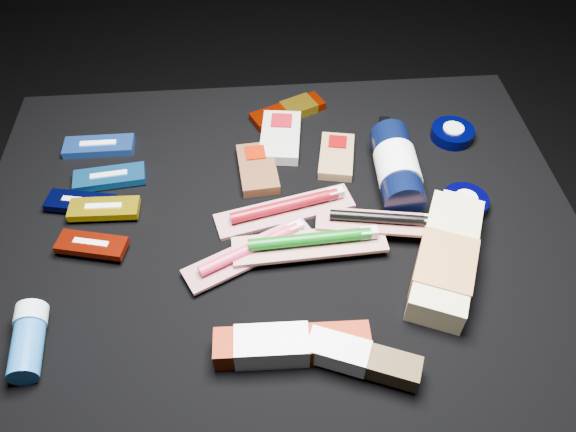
{
  "coord_description": "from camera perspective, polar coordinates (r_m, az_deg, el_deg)",
  "views": [
    {
      "loc": [
        -0.03,
        -0.58,
        1.09
      ],
      "look_at": [
        0.01,
        0.01,
        0.42
      ],
      "focal_mm": 35.0,
      "sensor_mm": 36.0,
      "label": 1
    }
  ],
  "objects": [
    {
      "name": "ground",
      "position": [
        1.24,
        -0.67,
        -13.38
      ],
      "size": [
        3.0,
        3.0,
        0.0
      ],
      "primitive_type": "plane",
      "color": "black",
      "rests_on": "ground"
    },
    {
      "name": "cloth_table",
      "position": [
        1.06,
        -0.77,
        -8.31
      ],
      "size": [
        0.98,
        0.78,
        0.4
      ],
      "primitive_type": "cube",
      "color": "black",
      "rests_on": "ground"
    },
    {
      "name": "luna_bar_0",
      "position": [
        1.09,
        -18.65,
        6.75
      ],
      "size": [
        0.13,
        0.05,
        0.02
      ],
      "rotation": [
        0.0,
        0.0,
        0.0
      ],
      "color": "blue",
      "rests_on": "cloth_table"
    },
    {
      "name": "luna_bar_1",
      "position": [
        1.02,
        -17.67,
        3.77
      ],
      "size": [
        0.12,
        0.06,
        0.02
      ],
      "rotation": [
        0.0,
        0.0,
        0.11
      ],
      "color": "#125699",
      "rests_on": "cloth_table"
    },
    {
      "name": "luna_bar_2",
      "position": [
        0.99,
        -20.35,
        1.29
      ],
      "size": [
        0.12,
        0.06,
        0.01
      ],
      "rotation": [
        0.0,
        0.0,
        -0.21
      ],
      "color": "black",
      "rests_on": "cloth_table"
    },
    {
      "name": "luna_bar_3",
      "position": [
        0.96,
        -18.17,
        0.72
      ],
      "size": [
        0.11,
        0.05,
        0.01
      ],
      "rotation": [
        0.0,
        0.0,
        -0.03
      ],
      "color": "#C8A409",
      "rests_on": "cloth_table"
    },
    {
      "name": "luna_bar_4",
      "position": [
        0.91,
        -19.3,
        -2.78
      ],
      "size": [
        0.11,
        0.06,
        0.01
      ],
      "rotation": [
        0.0,
        0.0,
        -0.24
      ],
      "color": "maroon",
      "rests_on": "cloth_table"
    },
    {
      "name": "clif_bar_0",
      "position": [
        0.99,
        -3.14,
        5.01
      ],
      "size": [
        0.07,
        0.12,
        0.02
      ],
      "rotation": [
        0.0,
        0.0,
        0.08
      ],
      "color": "#56311A",
      "rests_on": "cloth_table"
    },
    {
      "name": "clif_bar_1",
      "position": [
        1.05,
        -0.75,
        8.21
      ],
      "size": [
        0.09,
        0.14,
        0.02
      ],
      "rotation": [
        0.0,
        0.0,
        -0.13
      ],
      "color": "#B0B0A9",
      "rests_on": "cloth_table"
    },
    {
      "name": "clif_bar_2",
      "position": [
        1.02,
        4.96,
        6.23
      ],
      "size": [
        0.08,
        0.12,
        0.02
      ],
      "rotation": [
        0.0,
        0.0,
        -0.19
      ],
      "color": "olive",
      "rests_on": "cloth_table"
    },
    {
      "name": "power_bar",
      "position": [
        1.11,
        0.35,
        10.72
      ],
      "size": [
        0.15,
        0.1,
        0.02
      ],
      "rotation": [
        0.0,
        0.0,
        0.43
      ],
      "color": "#7A1100",
      "rests_on": "cloth_table"
    },
    {
      "name": "lotion_bottle",
      "position": [
        0.97,
        10.99,
        4.91
      ],
      "size": [
        0.08,
        0.22,
        0.07
      ],
      "rotation": [
        0.0,
        0.0,
        -0.04
      ],
      "color": "black",
      "rests_on": "cloth_table"
    },
    {
      "name": "cream_tin_upper",
      "position": [
        1.1,
        16.35,
        8.08
      ],
      "size": [
        0.08,
        0.08,
        0.02
      ],
      "rotation": [
        0.0,
        0.0,
        0.04
      ],
      "color": "black",
      "rests_on": "cloth_table"
    },
    {
      "name": "cream_tin_lower",
      "position": [
        0.97,
        17.51,
        1.33
      ],
      "size": [
        0.08,
        0.08,
        0.02
      ],
      "rotation": [
        0.0,
        0.0,
        -0.3
      ],
      "color": "black",
      "rests_on": "cloth_table"
    },
    {
      "name": "bodywash_bottle",
      "position": [
        0.87,
        15.74,
        -4.29
      ],
      "size": [
        0.16,
        0.24,
        0.05
      ],
      "rotation": [
        0.0,
        0.0,
        -0.41
      ],
      "color": "beige",
      "rests_on": "cloth_table"
    },
    {
      "name": "deodorant_stick",
      "position": [
        0.84,
        -24.9,
        -11.34
      ],
      "size": [
        0.05,
        0.11,
        0.04
      ],
      "rotation": [
        0.0,
        0.0,
        0.09
      ],
      "color": "#1B5CA4",
      "rests_on": "cloth_table"
    },
    {
      "name": "toothbrush_pack_0",
      "position": [
        0.92,
        -0.12,
        0.8
      ],
      "size": [
        0.24,
        0.11,
        0.03
      ],
      "rotation": [
        0.0,
        0.0,
        0.24
      ],
      "color": "beige",
      "rests_on": "cloth_table"
    },
    {
      "name": "toothbrush_pack_1",
      "position": [
        0.86,
        -3.71,
        -3.52
      ],
      "size": [
        0.21,
        0.14,
        0.02
      ],
      "rotation": [
        0.0,
        0.0,
        0.46
      ],
      "color": "#B2ABA7",
      "rests_on": "cloth_table"
    },
    {
      "name": "toothbrush_pack_2",
      "position": [
        0.86,
        2.44,
        -2.64
      ],
      "size": [
        0.24,
        0.07,
        0.03
      ],
      "rotation": [
        0.0,
        0.0,
        0.05
      ],
      "color": "beige",
      "rests_on": "cloth_table"
    },
    {
      "name": "toothbrush_pack_3",
      "position": [
        0.89,
        9.54,
        -0.45
      ],
      "size": [
        0.21,
        0.08,
        0.02
      ],
      "rotation": [
        0.0,
        0.0,
        -0.17
      ],
      "color": "#B9B2AE",
      "rests_on": "cloth_table"
    },
    {
      "name": "toothpaste_carton_red",
      "position": [
        0.76,
        -0.31,
        -13.05
      ],
      "size": [
        0.21,
        0.05,
        0.04
      ],
      "rotation": [
        0.0,
        0.0,
        -0.02
      ],
      "color": "#821801",
      "rests_on": "cloth_table"
    },
    {
      "name": "toothpaste_carton_green",
      "position": [
        0.76,
        6.2,
        -13.87
      ],
      "size": [
        0.17,
        0.1,
        0.03
      ],
      "rotation": [
        0.0,
        0.0,
        -0.39
      ],
      "color": "#3E2E15",
      "rests_on": "cloth_table"
    }
  ]
}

